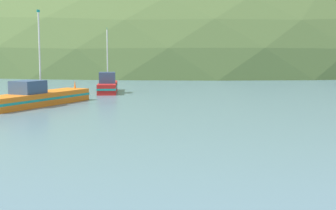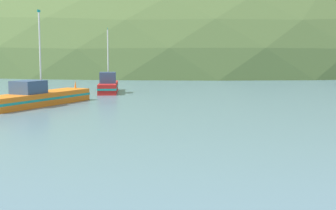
{
  "view_description": "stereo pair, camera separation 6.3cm",
  "coord_description": "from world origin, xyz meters",
  "views": [
    {
      "loc": [
        2.22,
        0.51,
        4.26
      ],
      "look_at": [
        -3.99,
        24.86,
        1.4
      ],
      "focal_mm": 49.41,
      "sensor_mm": 36.0,
      "label": 1
    },
    {
      "loc": [
        2.28,
        0.53,
        4.26
      ],
      "look_at": [
        -3.99,
        24.86,
        1.4
      ],
      "focal_mm": 49.41,
      "sensor_mm": 36.0,
      "label": 2
    }
  ],
  "objects": [
    {
      "name": "hill_far_center",
      "position": [
        -37.51,
        143.63,
        0.0
      ],
      "size": [
        192.5,
        154.0,
        74.67
      ],
      "primitive_type": "ellipsoid",
      "color": "#516B38",
      "rests_on": "ground"
    },
    {
      "name": "fishing_boat_red",
      "position": [
        -16.22,
        46.7,
        0.71
      ],
      "size": [
        4.28,
        7.78,
        6.88
      ],
      "rotation": [
        0.0,
        0.0,
        1.91
      ],
      "color": "red",
      "rests_on": "ground"
    },
    {
      "name": "fishing_boat_orange",
      "position": [
        -17.21,
        33.8,
        0.67
      ],
      "size": [
        4.47,
        11.22,
        7.67
      ],
      "rotation": [
        0.0,
        0.0,
        1.38
      ],
      "color": "orange",
      "rests_on": "ground"
    },
    {
      "name": "hill_far_right",
      "position": [
        -119.62,
        185.6,
        0.0
      ],
      "size": [
        185.57,
        148.45,
        50.32
      ],
      "primitive_type": "ellipsoid",
      "color": "#47703D",
      "rests_on": "ground"
    },
    {
      "name": "hill_mid_right",
      "position": [
        9.2,
        188.83,
        0.0
      ],
      "size": [
        108.21,
        86.57,
        75.03
      ],
      "primitive_type": "ellipsoid",
      "color": "#516B38",
      "rests_on": "ground"
    },
    {
      "name": "hill_mid_left",
      "position": [
        -70.14,
        255.82,
        0.0
      ],
      "size": [
        108.54,
        86.83,
        100.88
      ],
      "primitive_type": "ellipsoid",
      "color": "#386633",
      "rests_on": "ground"
    }
  ]
}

